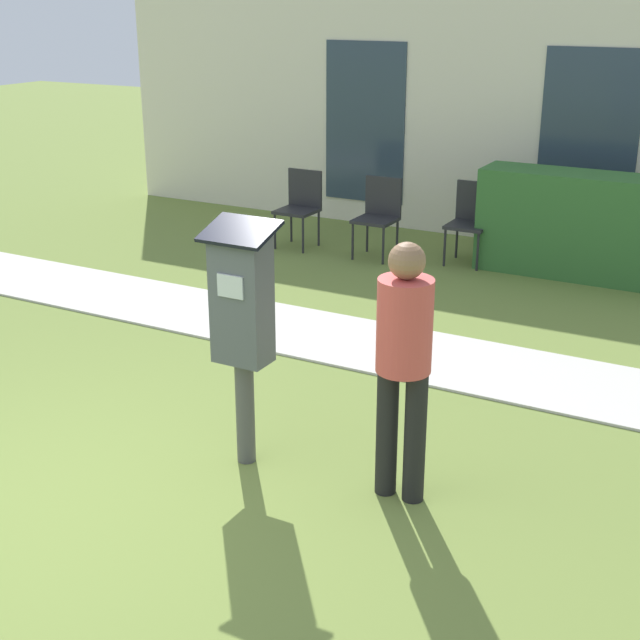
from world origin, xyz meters
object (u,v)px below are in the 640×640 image
person_standing (404,353)px  outdoor_chair_middle (379,211)px  outdoor_chair_right (471,216)px  outdoor_chair_left (301,202)px  parking_meter (242,313)px

person_standing → outdoor_chair_middle: (-2.33, 4.67, -0.40)m
person_standing → outdoor_chair_middle: 5.23m
outdoor_chair_middle → outdoor_chair_right: 1.04m
outdoor_chair_middle → outdoor_chair_left: bearing=178.0°
person_standing → outdoor_chair_left: bearing=111.8°
outdoor_chair_left → outdoor_chair_middle: (1.01, 0.04, 0.00)m
parking_meter → outdoor_chair_left: (-2.29, 4.72, -0.49)m
outdoor_chair_left → outdoor_chair_middle: same height
person_standing → outdoor_chair_right: size_ratio=1.76×
outdoor_chair_right → parking_meter: bearing=-102.7°
parking_meter → outdoor_chair_right: size_ratio=1.77×
parking_meter → outdoor_chair_left: parking_meter is taller
outdoor_chair_middle → outdoor_chair_right: size_ratio=1.00×
person_standing → outdoor_chair_right: (-1.32, 4.93, -0.40)m
outdoor_chair_left → outdoor_chair_middle: size_ratio=1.00×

